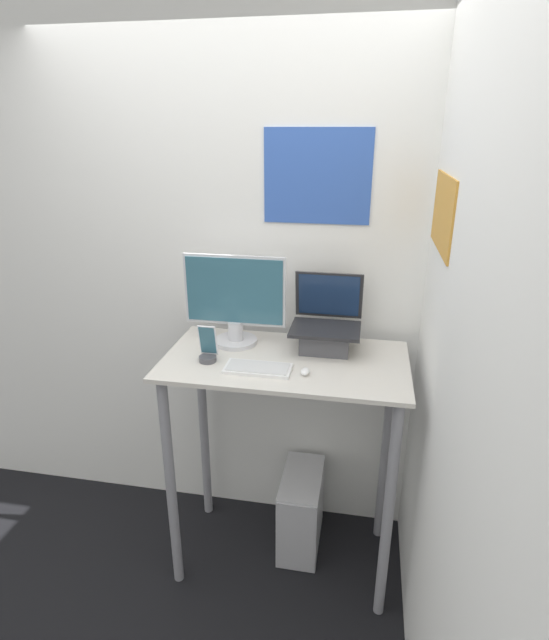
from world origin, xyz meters
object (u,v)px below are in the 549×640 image
(monitor, at_px, (235,304))
(keyboard, at_px, (258,368))
(laptop, at_px, (326,331))
(mouse, at_px, (305,372))
(computer_tower, at_px, (301,510))
(cell_phone, at_px, (208,351))

(monitor, height_order, keyboard, monitor)
(laptop, height_order, mouse, laptop)
(keyboard, distance_m, computer_tower, 0.97)
(cell_phone, bearing_deg, computer_tower, 24.72)
(laptop, distance_m, cell_phone, 0.54)
(laptop, relative_size, mouse, 5.84)
(laptop, distance_m, computer_tower, 1.01)
(laptop, xyz_separation_m, computer_tower, (-0.09, -0.03, -1.00))
(laptop, distance_m, monitor, 0.43)
(cell_phone, bearing_deg, monitor, 71.66)
(monitor, bearing_deg, mouse, -35.74)
(mouse, xyz_separation_m, cell_phone, (-0.43, 0.05, 0.03))
(monitor, relative_size, computer_tower, 1.12)
(cell_phone, xyz_separation_m, computer_tower, (0.40, 0.18, -0.96))
(cell_phone, distance_m, computer_tower, 1.06)
(keyboard, xyz_separation_m, computer_tower, (0.17, 0.23, -0.92))
(laptop, xyz_separation_m, monitor, (-0.42, -0.01, 0.11))
(keyboard, bearing_deg, cell_phone, 168.05)
(laptop, height_order, monitor, monitor)
(mouse, height_order, computer_tower, mouse)
(keyboard, height_order, mouse, mouse)
(mouse, bearing_deg, computer_tower, 97.41)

